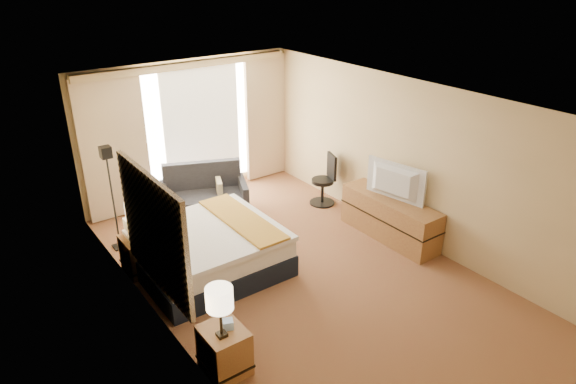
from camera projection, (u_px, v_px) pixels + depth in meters
floor at (301, 273)px, 7.57m from camera, size 4.20×7.00×0.02m
ceiling at (303, 100)px, 6.49m from camera, size 4.20×7.00×0.02m
wall_back at (188, 130)px, 9.60m from camera, size 4.20×0.02×2.60m
wall_front at (546, 329)px, 4.46m from camera, size 4.20×0.02×2.60m
wall_left at (157, 238)px, 5.91m from camera, size 0.02×7.00×2.60m
wall_right at (407, 160)px, 8.15m from camera, size 0.02×7.00×2.60m
headboard at (154, 231)px, 6.09m from camera, size 0.06×1.85×1.50m
nightstand_left at (224, 350)px, 5.69m from camera, size 0.45×0.52×0.55m
nightstand_right at (140, 254)px, 7.53m from camera, size 0.45×0.52×0.55m
media_dresser at (390, 218)px, 8.40m from camera, size 0.50×1.80×0.70m
window at (201, 127)px, 9.71m from camera, size 2.30×0.02×2.30m
curtains at (191, 126)px, 9.47m from camera, size 4.12×0.19×2.56m
bed at (208, 250)px, 7.49m from camera, size 1.96×1.79×0.95m
loveseat at (205, 200)px, 9.14m from camera, size 1.68×1.31×0.93m
floor_lamp at (110, 178)px, 7.75m from camera, size 0.22×0.22×1.71m
desk_chair at (325, 182)px, 9.54m from camera, size 0.48×0.48×0.97m
lamp_left at (219, 299)px, 5.29m from camera, size 0.29×0.29×0.62m
lamp_right at (134, 210)px, 7.28m from camera, size 0.26×0.26×0.55m
tissue_box at (228, 324)px, 5.59m from camera, size 0.15×0.15×0.10m
telephone at (139, 239)px, 7.31m from camera, size 0.18×0.14×0.07m
television at (392, 183)px, 8.09m from camera, size 0.33×1.06×0.60m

